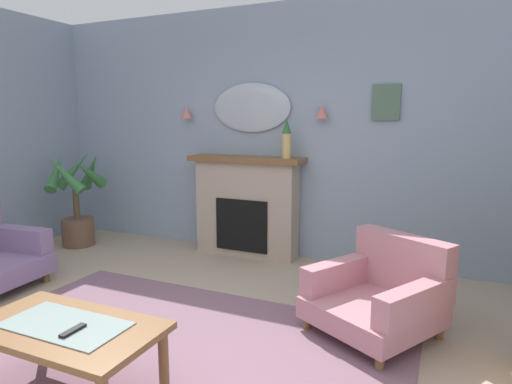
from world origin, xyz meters
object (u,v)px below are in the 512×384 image
Objects in this scene: wall_sconce_right at (322,112)px; armchair_beside_couch at (381,292)px; mantel_vase_left at (287,138)px; wall_sconce_left at (186,112)px; framed_picture at (386,102)px; tv_remote at (73,331)px; coffee_table at (66,334)px; potted_plant_corner_palm at (77,200)px; fireplace at (246,207)px; wall_mirror at (251,108)px.

wall_sconce_right is 0.13× the size of armchair_beside_couch.
mantel_vase_left is at bearing 134.28° from armchair_beside_couch.
framed_picture reaches higher than wall_sconce_left.
mantel_vase_left is at bearing -161.08° from wall_sconce_right.
wall_sconce_left is at bearing -178.54° from framed_picture.
wall_sconce_right reaches higher than tv_remote.
armchair_beside_couch reaches higher than coffee_table.
coffee_table is at bearing -44.99° from potted_plant_corner_palm.
framed_picture reaches higher than tv_remote.
wall_sconce_left and wall_sconce_right have the same top height.
wall_sconce_left reaches higher than fireplace.
potted_plant_corner_palm is (-2.96, -0.61, -1.09)m from wall_sconce_right.
wall_sconce_right is at bearing 122.56° from armchair_beside_couch.
wall_sconce_right is at bearing -174.73° from framed_picture.
mantel_vase_left is 0.36× the size of potted_plant_corner_palm.
wall_mirror reaches higher than tv_remote.
fireplace is 1.14× the size of potted_plant_corner_palm.
coffee_table is 0.14m from tv_remote.
framed_picture is at bearing 69.21° from tv_remote.
wall_mirror reaches higher than wall_sconce_left.
mantel_vase_left is 1.19× the size of framed_picture.
wall_sconce_right is at bearing -3.37° from wall_mirror.
wall_sconce_left is 0.12× the size of potted_plant_corner_palm.
wall_sconce_left is at bearing 151.79° from armchair_beside_couch.
wall_mirror is 0.85m from wall_sconce_left.
mantel_vase_left reaches higher than tv_remote.
tv_remote is at bearing -44.23° from potted_plant_corner_palm.
tv_remote is at bearing -23.71° from coffee_table.
wall_sconce_left reaches higher than potted_plant_corner_palm.
armchair_beside_couch is (1.74, -1.44, -1.40)m from wall_mirror.
coffee_table is (0.22, -2.85, -0.19)m from fireplace.
tv_remote is at bearing -68.34° from wall_sconce_left.
potted_plant_corner_palm reaches higher than tv_remote.
wall_mirror is 0.85m from wall_sconce_right.
fireplace is 2.18m from armchair_beside_couch.
coffee_table is at bearing -85.50° from fireplace.
tv_remote is (0.34, -2.90, -0.12)m from fireplace.
wall_sconce_right is 0.66m from framed_picture.
potted_plant_corner_palm is at bearing 135.77° from tv_remote.
wall_sconce_right is (0.35, 0.12, 0.28)m from mantel_vase_left.
potted_plant_corner_palm is at bearing -166.15° from fireplace.
armchair_beside_couch reaches higher than tv_remote.
framed_picture reaches higher than mantel_vase_left.
wall_mirror is at bearing 90.00° from fireplace.
wall_sconce_right reaches higher than potted_plant_corner_palm.
fireplace is 2.87m from coffee_table.
potted_plant_corner_palm is (-2.45, 2.38, 0.12)m from tv_remote.
wall_sconce_right is at bearing 80.33° from tv_remote.
tv_remote is 0.13× the size of potted_plant_corner_palm.
tv_remote is (-0.16, -2.88, -0.92)m from mantel_vase_left.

